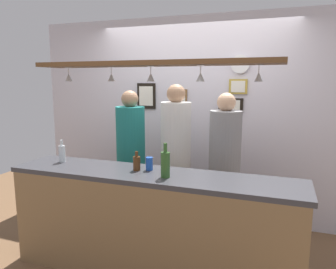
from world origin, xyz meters
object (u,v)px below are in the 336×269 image
object	(u,v)px
bottle_soda_clear	(62,153)
picture_frame_crest	(180,99)
person_left_teal_shirt	(131,147)
picture_frame_lower_pair	(231,106)
bottle_beer_brown_stubby	(137,163)
bottle_champagne_green	(165,164)
picture_frame_caricature	(146,96)
picture_frame_upper_small	(238,87)
wall_clock	(240,64)
person_right_grey_shirt	(225,155)
drink_can	(149,164)
person_middle_white_patterned_shirt	(176,146)

from	to	relation	value
bottle_soda_clear	picture_frame_crest	size ratio (longest dim) A/B	0.88
person_left_teal_shirt	picture_frame_lower_pair	distance (m)	1.32
bottle_beer_brown_stubby	bottle_champagne_green	size ratio (longest dim) A/B	0.60
picture_frame_caricature	picture_frame_upper_small	bearing A→B (deg)	0.00
bottle_soda_clear	wall_clock	size ratio (longest dim) A/B	1.05
person_left_teal_shirt	person_right_grey_shirt	bearing A→B (deg)	-0.00
person_right_grey_shirt	drink_can	world-z (taller)	person_right_grey_shirt
person_left_teal_shirt	picture_frame_crest	distance (m)	0.92
bottle_beer_brown_stubby	wall_clock	bearing A→B (deg)	61.59
person_left_teal_shirt	bottle_beer_brown_stubby	xyz separation A→B (m)	(0.43, -0.75, 0.03)
person_middle_white_patterned_shirt	drink_can	distance (m)	0.70
bottle_beer_brown_stubby	bottle_soda_clear	world-z (taller)	bottle_soda_clear
picture_frame_upper_small	wall_clock	distance (m)	0.27
person_left_teal_shirt	wall_clock	distance (m)	1.64
bottle_soda_clear	drink_can	world-z (taller)	bottle_soda_clear
person_left_teal_shirt	person_right_grey_shirt	distance (m)	1.12
person_left_teal_shirt	bottle_soda_clear	bearing A→B (deg)	-119.93
person_left_teal_shirt	bottle_beer_brown_stubby	size ratio (longest dim) A/B	9.36
person_left_teal_shirt	person_middle_white_patterned_shirt	bearing A→B (deg)	-0.00
person_middle_white_patterned_shirt	picture_frame_lower_pair	world-z (taller)	person_middle_white_patterned_shirt
person_left_teal_shirt	bottle_soda_clear	distance (m)	0.84
drink_can	picture_frame_lower_pair	bearing A→B (deg)	68.10
person_right_grey_shirt	bottle_champagne_green	size ratio (longest dim) A/B	5.57
picture_frame_upper_small	bottle_beer_brown_stubby	bearing A→B (deg)	-117.76
bottle_soda_clear	bottle_beer_brown_stubby	bearing A→B (deg)	-1.47
person_right_grey_shirt	picture_frame_lower_pair	world-z (taller)	person_right_grey_shirt
bottle_soda_clear	wall_clock	bearing A→B (deg)	40.20
person_middle_white_patterned_shirt	bottle_beer_brown_stubby	distance (m)	0.76
person_middle_white_patterned_shirt	bottle_soda_clear	world-z (taller)	person_middle_white_patterned_shirt
picture_frame_crest	picture_frame_caricature	xyz separation A→B (m)	(-0.48, 0.00, 0.04)
picture_frame_lower_pair	picture_frame_upper_small	distance (m)	0.25
bottle_champagne_green	person_left_teal_shirt	bearing A→B (deg)	131.27
person_left_teal_shirt	picture_frame_upper_small	world-z (taller)	picture_frame_upper_small
person_left_teal_shirt	picture_frame_crest	world-z (taller)	same
picture_frame_caricature	person_right_grey_shirt	bearing A→B (deg)	-27.69
person_right_grey_shirt	picture_frame_lower_pair	xyz separation A→B (m)	(-0.05, 0.62, 0.48)
bottle_champagne_green	picture_frame_crest	world-z (taller)	picture_frame_crest
drink_can	picture_frame_lower_pair	size ratio (longest dim) A/B	0.41
person_left_teal_shirt	picture_frame_crest	bearing A→B (deg)	56.05
bottle_beer_brown_stubby	picture_frame_upper_small	xyz separation A→B (m)	(0.72, 1.37, 0.68)
bottle_soda_clear	picture_frame_lower_pair	size ratio (longest dim) A/B	0.77
person_right_grey_shirt	picture_frame_caricature	bearing A→B (deg)	152.31
picture_frame_crest	picture_frame_caricature	bearing A→B (deg)	180.00
person_left_teal_shirt	wall_clock	world-z (taller)	wall_clock
bottle_champagne_green	picture_frame_caricature	world-z (taller)	picture_frame_caricature
drink_can	wall_clock	bearing A→B (deg)	64.42
person_right_grey_shirt	picture_frame_lower_pair	bearing A→B (deg)	94.62
picture_frame_upper_small	picture_frame_lower_pair	bearing A→B (deg)	180.00
drink_can	wall_clock	xyz separation A→B (m)	(0.63, 1.32, 0.96)
bottle_soda_clear	picture_frame_lower_pair	bearing A→B (deg)	42.15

